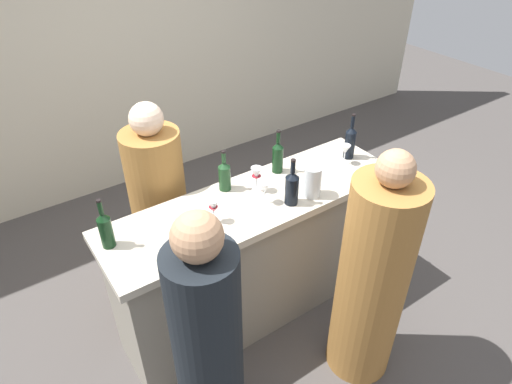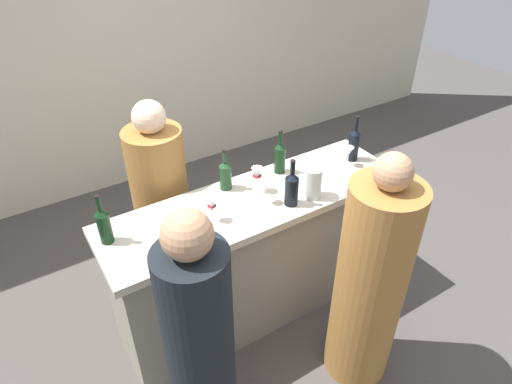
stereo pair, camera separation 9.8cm
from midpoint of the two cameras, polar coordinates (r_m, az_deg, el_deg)
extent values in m
plane|color=#4C4744|center=(3.45, -0.84, -14.41)|extent=(12.00, 12.00, 0.00)
cube|color=beige|center=(4.42, -17.90, 17.48)|extent=(8.00, 0.10, 2.80)
cube|color=gray|center=(3.10, -0.91, -8.72)|extent=(1.87, 0.49, 0.95)
cube|color=beige|center=(2.78, -1.00, -1.28)|extent=(1.95, 0.57, 0.05)
cylinder|color=black|center=(2.52, -19.42, -4.85)|extent=(0.07, 0.07, 0.18)
cone|color=black|center=(2.45, -19.90, -2.93)|extent=(0.07, 0.07, 0.03)
cylinder|color=black|center=(2.42, -20.15, -1.90)|extent=(0.03, 0.03, 0.08)
cylinder|color=black|center=(2.40, -20.36, -1.06)|extent=(0.03, 0.03, 0.01)
cylinder|color=#193D1E|center=(2.82, -4.96, 1.76)|extent=(0.08, 0.08, 0.16)
cone|color=#193D1E|center=(2.76, -5.06, 3.45)|extent=(0.08, 0.08, 0.03)
cylinder|color=#193D1E|center=(2.74, -5.12, 4.34)|extent=(0.03, 0.03, 0.07)
cylinder|color=black|center=(2.72, -5.16, 5.06)|extent=(0.03, 0.03, 0.01)
cylinder|color=black|center=(2.68, 3.49, 0.19)|extent=(0.08, 0.08, 0.18)
cone|color=black|center=(2.62, 3.57, 2.12)|extent=(0.08, 0.08, 0.04)
cylinder|color=black|center=(2.59, 3.61, 3.15)|extent=(0.03, 0.03, 0.08)
cylinder|color=black|center=(2.57, 3.65, 3.98)|extent=(0.03, 0.03, 0.01)
cylinder|color=black|center=(2.98, 1.81, 4.10)|extent=(0.07, 0.07, 0.18)
cone|color=black|center=(2.92, 1.85, 5.91)|extent=(0.07, 0.07, 0.04)
cylinder|color=black|center=(2.90, 1.87, 6.87)|extent=(0.03, 0.03, 0.08)
cylinder|color=black|center=(2.88, 1.89, 7.64)|extent=(0.03, 0.03, 0.01)
cylinder|color=black|center=(3.19, 10.87, 5.85)|extent=(0.07, 0.07, 0.20)
cone|color=black|center=(3.13, 11.10, 7.73)|extent=(0.07, 0.07, 0.04)
cylinder|color=black|center=(3.11, 11.23, 8.72)|extent=(0.03, 0.03, 0.08)
cylinder|color=black|center=(3.09, 11.33, 9.51)|extent=(0.03, 0.03, 0.01)
cylinder|color=white|center=(2.73, 0.07, -1.29)|extent=(0.07, 0.07, 0.00)
cylinder|color=white|center=(2.71, 0.07, -0.65)|extent=(0.01, 0.01, 0.07)
cone|color=white|center=(2.67, 0.07, 0.55)|extent=(0.07, 0.07, 0.07)
cylinder|color=white|center=(2.60, -6.36, -3.67)|extent=(0.06, 0.06, 0.00)
cylinder|color=white|center=(2.58, -6.41, -3.07)|extent=(0.01, 0.01, 0.06)
cone|color=white|center=(2.54, -6.51, -1.79)|extent=(0.06, 0.06, 0.08)
cone|color=maroon|center=(2.55, -6.48, -2.19)|extent=(0.05, 0.05, 0.04)
cylinder|color=white|center=(3.16, 10.16, 3.59)|extent=(0.07, 0.07, 0.00)
cylinder|color=white|center=(3.14, 10.23, 4.19)|extent=(0.01, 0.01, 0.07)
cone|color=white|center=(3.10, 10.36, 5.28)|extent=(0.07, 0.07, 0.07)
cylinder|color=white|center=(2.83, -0.93, 0.20)|extent=(0.06, 0.06, 0.00)
cylinder|color=white|center=(2.81, -0.94, 0.93)|extent=(0.01, 0.01, 0.08)
cone|color=white|center=(2.76, -0.96, 2.34)|extent=(0.07, 0.07, 0.08)
cone|color=maroon|center=(2.78, -0.95, 1.83)|extent=(0.06, 0.06, 0.02)
cylinder|color=silver|center=(2.76, 6.13, 1.32)|extent=(0.11, 0.11, 0.20)
cylinder|color=#9E6B33|center=(2.72, 13.34, -11.26)|extent=(0.50, 0.50, 1.39)
sphere|color=tan|center=(2.23, 16.01, 2.82)|extent=(0.19, 0.19, 0.19)
cylinder|color=black|center=(2.35, -7.18, -20.40)|extent=(0.43, 0.43, 1.39)
sphere|color=tan|center=(1.76, -9.03, -5.61)|extent=(0.21, 0.21, 0.21)
cylinder|color=#9E6B33|center=(3.22, -12.69, -3.30)|extent=(0.40, 0.40, 1.33)
sphere|color=beige|center=(2.82, -14.66, 8.90)|extent=(0.21, 0.21, 0.21)
camera|label=1|loc=(0.05, -91.02, -0.72)|focal=31.70mm
camera|label=2|loc=(0.05, 88.98, 0.72)|focal=31.70mm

